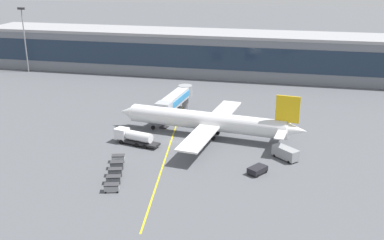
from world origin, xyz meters
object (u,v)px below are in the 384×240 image
(main_airliner, at_px, (207,121))
(fuel_tanker, at_px, (134,137))
(baggage_cart_1, at_px, (114,179))
(baggage_cart_3, at_px, (117,165))
(baggage_cart_0, at_px, (112,187))
(pushback_tug, at_px, (257,170))
(baggage_cart_2, at_px, (115,172))
(lavatory_truck, at_px, (286,153))
(baggage_cart_4, at_px, (118,158))

(main_airliner, height_order, fuel_tanker, main_airliner)
(baggage_cart_1, distance_m, baggage_cart_3, 6.40)
(baggage_cart_3, bearing_deg, baggage_cart_0, -74.02)
(pushback_tug, distance_m, baggage_cart_0, 27.92)
(baggage_cart_0, xyz_separation_m, baggage_cart_2, (-1.76, 6.15, 0.00))
(pushback_tug, height_order, baggage_cart_2, baggage_cart_2)
(lavatory_truck, bearing_deg, pushback_tug, -122.27)
(fuel_tanker, height_order, baggage_cart_2, fuel_tanker)
(baggage_cart_1, height_order, baggage_cart_3, same)
(lavatory_truck, height_order, baggage_cart_2, lavatory_truck)
(baggage_cart_3, distance_m, baggage_cart_4, 3.20)
(baggage_cart_4, bearing_deg, main_airliner, 50.12)
(baggage_cart_1, distance_m, baggage_cart_4, 9.60)
(lavatory_truck, xyz_separation_m, baggage_cart_0, (-29.94, -21.14, -0.64))
(baggage_cart_2, height_order, baggage_cart_3, same)
(baggage_cart_2, bearing_deg, pushback_tug, 14.32)
(baggage_cart_3, bearing_deg, main_airliner, 56.08)
(fuel_tanker, distance_m, baggage_cart_1, 19.20)
(main_airliner, relative_size, baggage_cart_2, 15.29)
(baggage_cart_1, relative_size, baggage_cart_3, 1.00)
(main_airliner, xyz_separation_m, fuel_tanker, (-15.17, -8.34, -2.11))
(lavatory_truck, height_order, baggage_cart_0, lavatory_truck)
(lavatory_truck, xyz_separation_m, baggage_cart_3, (-32.58, -11.91, -0.64))
(main_airliner, bearing_deg, baggage_cart_4, -129.88)
(lavatory_truck, relative_size, baggage_cart_0, 1.97)
(pushback_tug, relative_size, baggage_cart_4, 1.49)
(lavatory_truck, relative_size, pushback_tug, 1.32)
(baggage_cart_0, height_order, baggage_cart_2, same)
(baggage_cart_2, bearing_deg, main_airliner, 61.16)
(baggage_cart_0, relative_size, baggage_cart_3, 1.00)
(baggage_cart_2, bearing_deg, lavatory_truck, 25.31)
(main_airliner, relative_size, baggage_cart_3, 15.29)
(baggage_cart_0, height_order, baggage_cart_1, same)
(lavatory_truck, bearing_deg, baggage_cart_1, -149.62)
(pushback_tug, height_order, baggage_cart_0, baggage_cart_0)
(fuel_tanker, relative_size, baggage_cart_4, 3.73)
(lavatory_truck, xyz_separation_m, baggage_cart_1, (-30.82, -18.07, -0.64))
(fuel_tanker, relative_size, baggage_cart_0, 3.73)
(baggage_cart_1, height_order, baggage_cart_4, same)
(fuel_tanker, bearing_deg, baggage_cart_2, -83.46)
(main_airliner, relative_size, pushback_tug, 10.23)
(lavatory_truck, height_order, pushback_tug, lavatory_truck)
(lavatory_truck, distance_m, baggage_cart_2, 35.07)
(lavatory_truck, relative_size, baggage_cart_3, 1.97)
(fuel_tanker, height_order, baggage_cart_0, fuel_tanker)
(baggage_cart_0, relative_size, baggage_cart_1, 1.00)
(baggage_cart_3, bearing_deg, lavatory_truck, 20.09)
(pushback_tug, distance_m, baggage_cart_4, 28.28)
(baggage_cart_0, xyz_separation_m, baggage_cart_4, (-3.52, 12.31, 0.00))
(fuel_tanker, height_order, baggage_cart_4, fuel_tanker)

